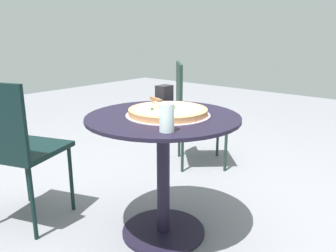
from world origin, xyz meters
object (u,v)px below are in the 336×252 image
pizza_server (160,102)px  napkin_dispenser (164,94)px  pizza_on_tray (168,112)px  patio_chair_near (14,143)px  patio_table (163,153)px  patio_chair_far (193,107)px  drinking_cup (167,118)px

pizza_server → napkin_dispenser: size_ratio=1.92×
pizza_on_tray → patio_chair_near: (0.51, -0.72, -0.20)m
patio_table → pizza_on_tray: (-0.03, 0.01, 0.23)m
patio_table → patio_chair_near: size_ratio=0.93×
pizza_on_tray → napkin_dispenser: bearing=-135.4°
patio_table → pizza_on_tray: bearing=153.7°
pizza_on_tray → patio_chair_far: size_ratio=0.51×
pizza_server → napkin_dispenser: (-0.21, -0.15, -0.01)m
pizza_on_tray → patio_chair_far: (-0.95, -0.53, -0.21)m
napkin_dispenser → patio_table: bearing=-139.3°
pizza_on_tray → pizza_server: size_ratio=2.11×
pizza_on_tray → pizza_server: 0.08m
patio_table → napkin_dispenser: size_ratio=7.37×
patio_table → napkin_dispenser: (-0.25, -0.21, 0.27)m
drinking_cup → patio_chair_far: bearing=-148.5°
patio_table → drinking_cup: size_ratio=6.48×
drinking_cup → patio_chair_near: patio_chair_near is taller
patio_table → pizza_server: (-0.04, -0.06, 0.27)m
patio_table → napkin_dispenser: bearing=-140.2°
patio_table → napkin_dispenser: 0.42m
pizza_on_tray → patio_chair_far: 1.11m
patio_table → patio_chair_near: patio_chair_near is taller
pizza_server → patio_chair_near: (0.53, -0.65, -0.24)m
patio_chair_near → pizza_server: bearing=129.1°
pizza_server → patio_chair_near: bearing=-50.9°
napkin_dispenser → patio_chair_far: size_ratio=0.13×
pizza_server → patio_chair_far: bearing=-153.5°
pizza_on_tray → patio_chair_near: size_ratio=0.51×
pizza_on_tray → pizza_server: bearing=-102.5°
patio_chair_near → patio_table: bearing=124.6°
napkin_dispenser → patio_chair_near: size_ratio=0.13×
patio_table → pizza_server: 0.28m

